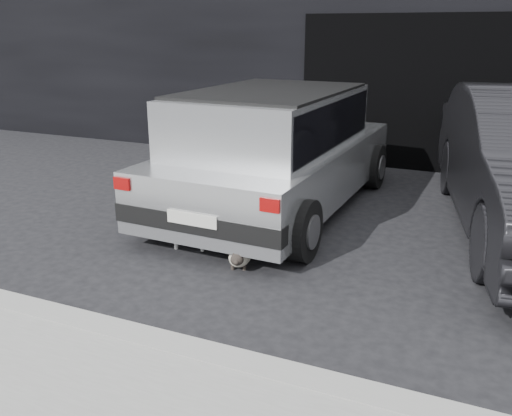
% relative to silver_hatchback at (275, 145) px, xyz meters
% --- Properties ---
extents(ground, '(80.00, 80.00, 0.00)m').
position_rel_silver_hatchback_xyz_m(ground, '(0.39, -0.98, -0.89)').
color(ground, black).
rests_on(ground, ground).
extents(building_facade, '(34.00, 4.00, 5.00)m').
position_rel_silver_hatchback_xyz_m(building_facade, '(1.39, 5.02, 1.61)').
color(building_facade, black).
rests_on(building_facade, ground).
extents(garage_opening, '(4.00, 0.10, 2.60)m').
position_rel_silver_hatchback_xyz_m(garage_opening, '(1.39, 3.01, 0.41)').
color(garage_opening, black).
rests_on(garage_opening, ground).
extents(curb, '(18.00, 0.25, 0.12)m').
position_rel_silver_hatchback_xyz_m(curb, '(1.39, -3.58, -0.83)').
color(curb, gray).
rests_on(curb, ground).
extents(silver_hatchback, '(2.32, 4.48, 1.63)m').
position_rel_silver_hatchback_xyz_m(silver_hatchback, '(0.00, 0.00, 0.00)').
color(silver_hatchback, '#B7BABC').
rests_on(silver_hatchback, ground).
extents(cat_siamese, '(0.37, 0.68, 0.25)m').
position_rel_silver_hatchback_xyz_m(cat_siamese, '(0.37, -1.90, -0.78)').
color(cat_siamese, beige).
rests_on(cat_siamese, ground).
extents(cat_white, '(0.77, 0.36, 0.37)m').
position_rel_silver_hatchback_xyz_m(cat_white, '(-0.31, -1.66, -0.71)').
color(cat_white, white).
rests_on(cat_white, ground).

